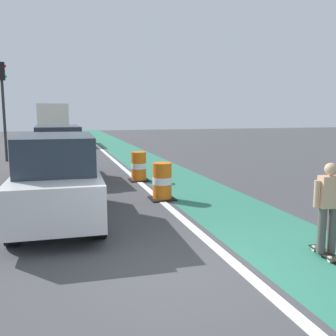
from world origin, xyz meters
TOP-DOWN VIEW (x-y plane):
  - ground_plane at (0.00, 0.00)m, footprint 100.00×100.00m
  - bike_lane_strip at (2.40, 12.00)m, footprint 2.50×80.00m
  - lane_divider_stripe at (0.90, 12.00)m, footprint 0.20×80.00m
  - skateboarder_on_lane at (2.61, 0.03)m, footprint 0.56×0.82m
  - parked_suv_nearest at (-1.95, 3.63)m, footprint 2.03×4.66m
  - parked_suv_second at (-1.94, 9.74)m, footprint 2.01×4.65m
  - traffic_barrel_front at (0.98, 5.11)m, footprint 0.73×0.73m
  - traffic_barrel_mid at (0.95, 8.32)m, footprint 0.73×0.73m
  - delivery_truck_down_block at (-2.28, 27.66)m, footprint 2.38×7.61m
  - traffic_light_corner at (-4.59, 15.83)m, footprint 0.41×0.32m

SIDE VIEW (x-z plane):
  - ground_plane at x=0.00m, z-range 0.00..0.00m
  - bike_lane_strip at x=2.40m, z-range 0.00..0.01m
  - lane_divider_stripe at x=0.90m, z-range 0.00..0.01m
  - traffic_barrel_front at x=0.98m, z-range -0.01..1.08m
  - traffic_barrel_mid at x=0.95m, z-range -0.01..1.08m
  - skateboarder_on_lane at x=2.61m, z-range 0.07..1.76m
  - parked_suv_nearest at x=-1.95m, z-range 0.02..2.06m
  - parked_suv_second at x=-1.94m, z-range 0.02..2.06m
  - delivery_truck_down_block at x=-2.28m, z-range 0.23..3.46m
  - traffic_light_corner at x=-4.59m, z-range 0.95..6.05m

